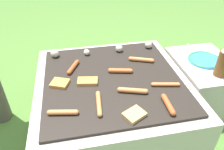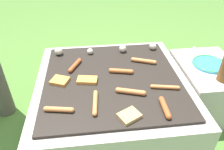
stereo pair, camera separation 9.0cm
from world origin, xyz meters
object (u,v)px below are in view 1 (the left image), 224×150
object	(u,v)px
fork_utensil	(193,48)
sausage_front_center	(73,67)
plate_colorful	(205,60)
condiment_bottle	(223,62)

from	to	relation	value
fork_utensil	sausage_front_center	bearing A→B (deg)	-173.88
sausage_front_center	fork_utensil	bearing A→B (deg)	6.12
plate_colorful	fork_utensil	distance (m)	0.18
sausage_front_center	condiment_bottle	size ratio (longest dim) A/B	0.73
fork_utensil	plate_colorful	bearing A→B (deg)	-92.61
sausage_front_center	plate_colorful	distance (m)	0.93
plate_colorful	fork_utensil	size ratio (longest dim) A/B	1.37
plate_colorful	fork_utensil	xyz separation A→B (m)	(0.01, 0.18, -0.01)
fork_utensil	condiment_bottle	bearing A→B (deg)	-92.16
plate_colorful	condiment_bottle	size ratio (longest dim) A/B	1.12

